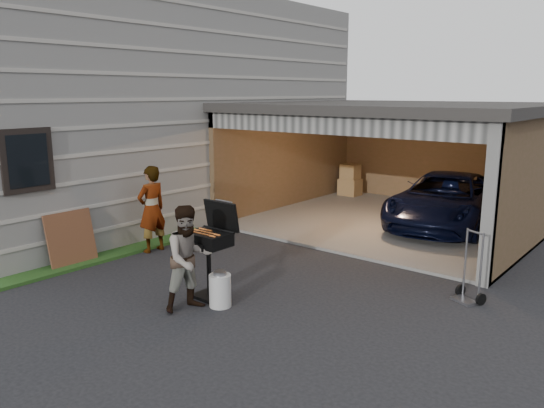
{
  "coord_description": "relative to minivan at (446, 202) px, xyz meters",
  "views": [
    {
      "loc": [
        6.48,
        -5.09,
        3.14
      ],
      "look_at": [
        0.48,
        2.19,
        1.15
      ],
      "focal_mm": 35.0,
      "sensor_mm": 36.0,
      "label": 1
    }
  ],
  "objects": [
    {
      "name": "ground",
      "position": [
        -1.89,
        -6.9,
        -0.61
      ],
      "size": [
        80.0,
        80.0,
        0.0
      ],
      "primitive_type": "plane",
      "color": "black",
      "rests_on": "ground"
    },
    {
      "name": "house",
      "position": [
        -7.89,
        -2.9,
        2.14
      ],
      "size": [
        7.0,
        11.0,
        5.5
      ],
      "primitive_type": "cube",
      "color": "#474744",
      "rests_on": "ground"
    },
    {
      "name": "groundcover_strip",
      "position": [
        -4.14,
        -7.9,
        -0.58
      ],
      "size": [
        0.5,
        8.0,
        0.06
      ],
      "primitive_type": "cube",
      "color": "#193814",
      "rests_on": "ground"
    },
    {
      "name": "garage",
      "position": [
        -1.13,
        -0.11,
        1.26
      ],
      "size": [
        6.8,
        6.3,
        2.9
      ],
      "color": "#605E59",
      "rests_on": "ground"
    },
    {
      "name": "minivan",
      "position": [
        0.0,
        0.0,
        0.0
      ],
      "size": [
        2.63,
        4.64,
        1.22
      ],
      "primitive_type": "imported",
      "rotation": [
        0.0,
        0.0,
        0.14
      ],
      "color": "black",
      "rests_on": "ground"
    },
    {
      "name": "woman",
      "position": [
        -3.79,
        -5.58,
        0.26
      ],
      "size": [
        0.43,
        0.64,
        1.74
      ],
      "primitive_type": "imported",
      "rotation": [
        0.0,
        0.0,
        -1.59
      ],
      "color": "silver",
      "rests_on": "ground"
    },
    {
      "name": "man",
      "position": [
        -1.02,
        -7.07,
        0.17
      ],
      "size": [
        0.79,
        0.9,
        1.57
      ],
      "primitive_type": "imported",
      "rotation": [
        0.0,
        0.0,
        1.28
      ],
      "color": "#4A2E1D",
      "rests_on": "ground"
    },
    {
      "name": "bbq_grill",
      "position": [
        -1.14,
        -6.53,
        0.27
      ],
      "size": [
        0.67,
        0.59,
        1.49
      ],
      "color": "black",
      "rests_on": "ground"
    },
    {
      "name": "propane_tank",
      "position": [
        -0.75,
        -6.72,
        -0.36
      ],
      "size": [
        0.43,
        0.43,
        0.49
      ],
      "primitive_type": "cylinder",
      "rotation": [
        0.0,
        0.0,
        0.39
      ],
      "color": "silver",
      "rests_on": "ground"
    },
    {
      "name": "plywood_panel",
      "position": [
        -4.23,
        -7.09,
        -0.11
      ],
      "size": [
        0.25,
        0.91,
        1.01
      ],
      "primitive_type": "cube",
      "rotation": [
        0.0,
        -0.21,
        0.0
      ],
      "color": "brown",
      "rests_on": "ground"
    },
    {
      "name": "hand_truck",
      "position": [
        2.04,
        -4.16,
        -0.4
      ],
      "size": [
        0.51,
        0.47,
        1.11
      ],
      "rotation": [
        0.0,
        0.0,
        -0.43
      ],
      "color": "gray",
      "rests_on": "ground"
    }
  ]
}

